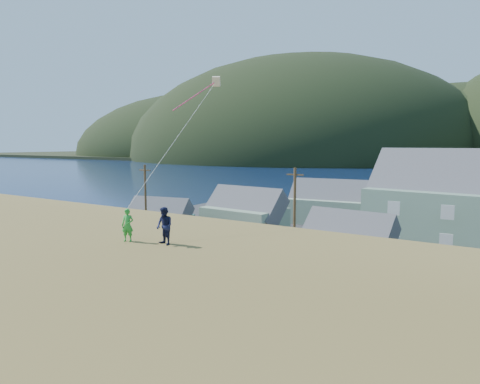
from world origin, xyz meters
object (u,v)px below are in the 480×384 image
Objects in this scene: wharf at (373,209)px; kite_flyer_navy at (164,226)px; shed_white at (347,243)px; kite_flyer_green at (128,225)px; shed_teal at (158,220)px; shed_palegreen_near at (244,214)px; shed_palegreen_far at (331,203)px.

wharf is 16.09× the size of kite_flyer_navy.
kite_flyer_green is at bearing -88.05° from shed_white.
kite_flyer_navy is (23.30, -24.21, 5.72)m from shed_teal.
kite_flyer_green is (5.13, -59.34, 7.48)m from wharf.
shed_palegreen_near is (7.73, 7.34, 0.48)m from shed_teal.
wharf is 3.04× the size of shed_teal.
shed_white is at bearing 59.86° from kite_flyer_green.
shed_palegreen_far reaches higher than shed_palegreen_near.
shed_white is (15.68, -7.49, -0.26)m from shed_palegreen_near.
shed_palegreen_far is (-9.36, 20.82, 0.46)m from shed_white.
kite_flyer_green is (13.77, -31.96, 5.17)m from shed_palegreen_near.
shed_white is (7.04, -34.88, 2.05)m from wharf.
kite_flyer_navy is (-0.11, -24.06, 5.51)m from shed_white.
kite_flyer_green is at bearing -61.79° from shed_palegreen_near.
shed_teal is 0.81× the size of shed_palegreen_near.
shed_teal is 5.29× the size of kite_flyer_navy.
shed_teal is 23.41m from shed_white.
shed_palegreen_near is at bearing -121.21° from shed_palegreen_far.
kite_flyer_navy reaches higher than kite_flyer_green.
wharf is 60.03m from kite_flyer_green.
shed_white is at bearing -20.64° from shed_palegreen_near.
kite_flyer_navy is at bearing -83.30° from wharf.
shed_palegreen_far reaches higher than shed_teal.
shed_white is at bearing -71.62° from shed_palegreen_far.
shed_palegreen_far is 46.16m from kite_flyer_green.
shed_palegreen_near is at bearing 33.37° from shed_teal.
shed_palegreen_far is at bearing 116.16° from kite_flyer_navy.
shed_palegreen_near is 7.28× the size of kite_flyer_green.
kite_flyer_navy is (6.93, -58.94, 7.56)m from wharf.
shed_white is at bearing -10.53° from shed_teal.
shed_palegreen_far reaches higher than shed_white.
kite_flyer_navy reaches higher than shed_white.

